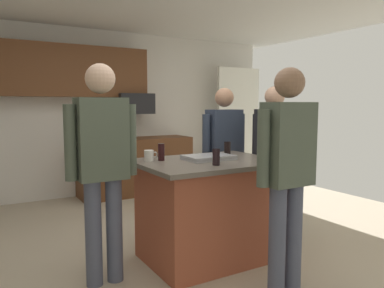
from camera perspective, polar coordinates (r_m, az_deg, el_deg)
The scene contains 16 objects.
floor at distance 3.83m, azimuth -2.78°, elevation -15.99°, with size 7.04×7.04×0.00m, color #B7A88E.
back_wall at distance 6.18m, azimuth -14.99°, elevation 4.54°, with size 6.40×0.10×2.60m, color silver.
french_door_window_panel at distance 6.99m, azimuth 7.02°, elevation 3.21°, with size 0.90×0.06×2.00m, color white.
cabinet_run_upper at distance 5.91m, azimuth -18.44°, elevation 10.45°, with size 2.40×0.38×0.75m.
cabinet_run_lower at distance 6.14m, azimuth -8.56°, elevation -3.30°, with size 1.80×0.63×0.90m.
microwave_over_range at distance 6.08m, azimuth -8.78°, elevation 6.07°, with size 0.56×0.40×0.32m, color black.
kitchen_island at distance 3.54m, azimuth 2.49°, elevation -9.83°, with size 1.28×0.96×0.93m.
person_guest_right at distance 4.32m, azimuth 4.86°, elevation -0.72°, with size 0.57×0.22×1.62m.
person_guest_left at distance 4.18m, azimuth 12.25°, elevation -0.98°, with size 0.57×0.22×1.63m.
person_guest_by_door at distance 3.02m, azimuth -13.46°, elevation -2.13°, with size 0.57×0.23×1.75m.
person_elder_center at distance 2.92m, azimuth 14.27°, elevation -2.98°, with size 0.57×0.22×1.71m.
glass_short_whisky at distance 3.44m, azimuth -4.69°, elevation -1.22°, with size 0.06×0.06×0.16m.
tumbler_amber at distance 3.71m, azimuth 5.40°, elevation -0.76°, with size 0.06×0.06×0.15m.
glass_pilsner at distance 3.17m, azimuth 3.69°, elevation -1.97°, with size 0.06×0.06×0.14m.
mug_blue_stoneware at distance 3.42m, azimuth -6.51°, elevation -1.75°, with size 0.13×0.09×0.10m.
serving_tray at distance 3.48m, azimuth 2.53°, elevation -2.05°, with size 0.44×0.30×0.04m.
Camera 1 is at (-1.64, -3.15, 1.44)m, focal length 35.15 mm.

